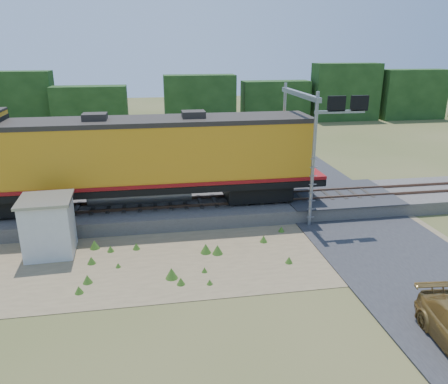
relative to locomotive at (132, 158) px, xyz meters
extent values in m
plane|color=#475123|center=(5.66, -6.00, -3.73)|extent=(140.00, 140.00, 0.00)
cube|color=slate|center=(5.66, 0.00, -3.33)|extent=(70.00, 5.00, 0.80)
cube|color=brown|center=(5.66, -0.72, -2.85)|extent=(70.00, 0.10, 0.16)
cube|color=brown|center=(5.66, 0.72, -2.85)|extent=(70.00, 0.10, 0.16)
cube|color=#8C7754|center=(3.66, -5.50, -3.71)|extent=(26.00, 8.00, 0.03)
cube|color=#38383A|center=(12.66, 0.00, -2.90)|extent=(7.00, 5.20, 0.06)
cube|color=#38383A|center=(12.66, 16.00, -3.69)|extent=(7.00, 24.00, 0.08)
cube|color=#183413|center=(5.66, 32.00, -0.48)|extent=(36.00, 3.00, 6.50)
cube|color=black|center=(-6.75, 0.00, -2.28)|extent=(3.91, 2.50, 0.98)
cube|color=black|center=(7.38, 0.00, -2.28)|extent=(3.91, 2.50, 0.98)
cube|color=black|center=(0.32, 0.00, -1.59)|extent=(21.75, 3.26, 0.39)
cylinder|color=gray|center=(0.32, 0.00, -2.12)|extent=(5.98, 1.30, 1.30)
cube|color=orange|center=(0.32, 0.00, 0.29)|extent=(20.12, 3.15, 3.37)
cube|color=maroon|center=(0.32, 0.00, -1.27)|extent=(21.75, 3.32, 0.20)
cube|color=#28231E|center=(0.32, 0.00, 2.10)|extent=(20.12, 3.21, 0.26)
cube|color=#28231E|center=(-1.86, 0.00, 2.35)|extent=(1.30, 1.09, 0.49)
cube|color=#28231E|center=(3.58, 0.00, 2.35)|extent=(1.30, 1.09, 0.49)
cube|color=silver|center=(-4.05, -3.99, -2.33)|extent=(2.34, 2.34, 2.80)
cube|color=gray|center=(-4.05, -3.99, -0.87)|extent=(2.57, 2.57, 0.13)
cylinder|color=gray|center=(9.83, -2.80, 0.06)|extent=(0.19, 0.19, 7.58)
cylinder|color=gray|center=(9.83, 2.80, 0.06)|extent=(0.19, 0.19, 7.58)
cube|color=gray|center=(9.83, 0.00, 3.42)|extent=(0.27, 6.20, 0.27)
cube|color=gray|center=(11.13, -2.80, 2.77)|extent=(2.81, 0.16, 0.16)
cube|color=black|center=(10.91, -2.80, 3.20)|extent=(0.97, 0.16, 0.81)
cube|color=black|center=(12.21, -2.80, 3.20)|extent=(0.97, 0.16, 0.81)
camera|label=1|loc=(1.13, -24.82, 6.16)|focal=35.00mm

